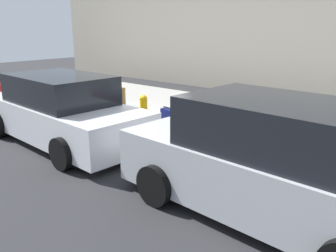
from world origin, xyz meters
name	(u,v)px	position (x,y,z in m)	size (l,w,h in m)	color
ground_plane	(125,132)	(0.00, 0.00, 0.00)	(40.00, 40.00, 0.00)	#28282B
sidewalk_curb	(185,112)	(0.00, -2.50, 0.07)	(18.00, 5.00, 0.14)	#9E9B93
suitcase_red_0	(281,143)	(-3.91, -0.55, 0.42)	(0.45, 0.23, 0.79)	red
suitcase_silver_1	(260,132)	(-3.40, -0.64, 0.53)	(0.46, 0.22, 0.83)	#9EA0A8
suitcase_maroon_2	(240,132)	(-2.92, -0.67, 0.41)	(0.39, 0.23, 0.60)	maroon
suitcase_teal_3	(221,124)	(-2.43, -0.68, 0.51)	(0.49, 0.23, 0.79)	#0F606B
suitcase_olive_4	(199,124)	(-1.88, -0.63, 0.43)	(0.51, 0.27, 0.86)	#59601E
suitcase_black_5	(185,116)	(-1.39, -0.69, 0.52)	(0.36, 0.25, 0.81)	black
suitcase_navy_6	(168,119)	(-0.96, -0.57, 0.40)	(0.39, 0.22, 0.57)	navy
fire_hydrant	(144,108)	(-0.06, -0.62, 0.53)	(0.39, 0.21, 0.75)	#D89E0C
bollard_post	(124,104)	(0.55, -0.47, 0.59)	(0.12, 0.12, 0.89)	brown
parked_car_silver_0	(270,164)	(-4.59, 1.49, 0.79)	(4.52, 2.17, 1.70)	#B2B5BA
parked_car_white_1	(61,111)	(0.51, 1.49, 0.74)	(4.80, 2.15, 1.58)	silver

